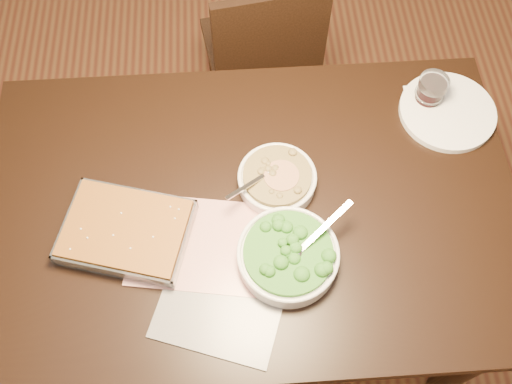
{
  "coord_description": "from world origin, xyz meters",
  "views": [
    {
      "loc": [
        -0.03,
        -0.66,
        2.07
      ],
      "look_at": [
        0.01,
        0.01,
        0.8
      ],
      "focal_mm": 40.0,
      "sensor_mm": 36.0,
      "label": 1
    }
  ],
  "objects_px": {
    "table": "(251,220)",
    "stew_bowl": "(277,179)",
    "wine_tumbler": "(431,90)",
    "broccoli_bowl": "(288,256)",
    "chair_far": "(263,53)",
    "dinner_plate": "(447,111)",
    "baking_dish": "(126,232)"
  },
  "relations": [
    {
      "from": "broccoli_bowl",
      "to": "chair_far",
      "type": "distance_m",
      "value": 0.98
    },
    {
      "from": "stew_bowl",
      "to": "dinner_plate",
      "type": "xyz_separation_m",
      "value": [
        0.5,
        0.2,
        -0.02
      ]
    },
    {
      "from": "broccoli_bowl",
      "to": "wine_tumbler",
      "type": "bearing_deg",
      "value": 46.11
    },
    {
      "from": "table",
      "to": "stew_bowl",
      "type": "bearing_deg",
      "value": 38.02
    },
    {
      "from": "table",
      "to": "baking_dish",
      "type": "xyz_separation_m",
      "value": [
        -0.31,
        -0.07,
        0.12
      ]
    },
    {
      "from": "table",
      "to": "baking_dish",
      "type": "bearing_deg",
      "value": -167.76
    },
    {
      "from": "stew_bowl",
      "to": "chair_far",
      "type": "xyz_separation_m",
      "value": [
        0.02,
        0.71,
        -0.32
      ]
    },
    {
      "from": "table",
      "to": "baking_dish",
      "type": "distance_m",
      "value": 0.34
    },
    {
      "from": "wine_tumbler",
      "to": "broccoli_bowl",
      "type": "bearing_deg",
      "value": -133.89
    },
    {
      "from": "table",
      "to": "broccoli_bowl",
      "type": "xyz_separation_m",
      "value": [
        0.08,
        -0.16,
        0.13
      ]
    },
    {
      "from": "chair_far",
      "to": "stew_bowl",
      "type": "bearing_deg",
      "value": 79.61
    },
    {
      "from": "wine_tumbler",
      "to": "chair_far",
      "type": "relative_size",
      "value": 0.11
    },
    {
      "from": "stew_bowl",
      "to": "wine_tumbler",
      "type": "bearing_deg",
      "value": 28.36
    },
    {
      "from": "wine_tumbler",
      "to": "dinner_plate",
      "type": "bearing_deg",
      "value": -43.38
    },
    {
      "from": "broccoli_bowl",
      "to": "wine_tumbler",
      "type": "distance_m",
      "value": 0.64
    },
    {
      "from": "wine_tumbler",
      "to": "baking_dish",
      "type": "bearing_deg",
      "value": -156.27
    },
    {
      "from": "chair_far",
      "to": "table",
      "type": "bearing_deg",
      "value": 74.36
    },
    {
      "from": "stew_bowl",
      "to": "dinner_plate",
      "type": "bearing_deg",
      "value": 21.58
    },
    {
      "from": "dinner_plate",
      "to": "chair_far",
      "type": "relative_size",
      "value": 0.33
    },
    {
      "from": "wine_tumbler",
      "to": "stew_bowl",
      "type": "bearing_deg",
      "value": -151.64
    },
    {
      "from": "broccoli_bowl",
      "to": "wine_tumbler",
      "type": "relative_size",
      "value": 2.77
    },
    {
      "from": "broccoli_bowl",
      "to": "dinner_plate",
      "type": "relative_size",
      "value": 0.94
    },
    {
      "from": "broccoli_bowl",
      "to": "baking_dish",
      "type": "relative_size",
      "value": 0.71
    },
    {
      "from": "table",
      "to": "stew_bowl",
      "type": "height_order",
      "value": "stew_bowl"
    },
    {
      "from": "chair_far",
      "to": "broccoli_bowl",
      "type": "bearing_deg",
      "value": 80.46
    },
    {
      "from": "table",
      "to": "broccoli_bowl",
      "type": "relative_size",
      "value": 5.5
    },
    {
      "from": "baking_dish",
      "to": "dinner_plate",
      "type": "bearing_deg",
      "value": 35.82
    },
    {
      "from": "wine_tumbler",
      "to": "chair_far",
      "type": "bearing_deg",
      "value": 133.0
    },
    {
      "from": "baking_dish",
      "to": "dinner_plate",
      "type": "xyz_separation_m",
      "value": [
        0.88,
        0.32,
        -0.02
      ]
    },
    {
      "from": "baking_dish",
      "to": "dinner_plate",
      "type": "height_order",
      "value": "baking_dish"
    },
    {
      "from": "broccoli_bowl",
      "to": "baking_dish",
      "type": "height_order",
      "value": "broccoli_bowl"
    },
    {
      "from": "broccoli_bowl",
      "to": "baking_dish",
      "type": "bearing_deg",
      "value": 166.86
    }
  ]
}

